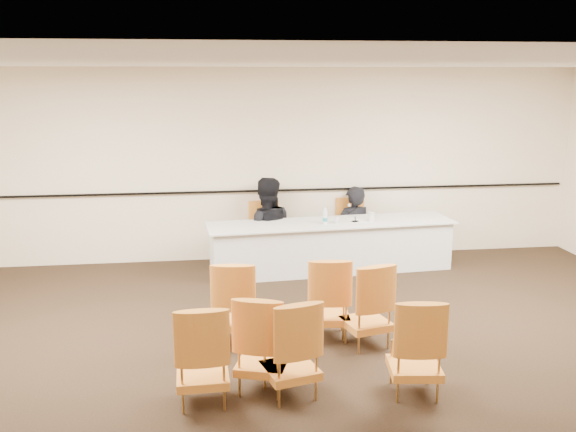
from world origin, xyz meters
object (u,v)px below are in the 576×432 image
(aud_chair_front_mid, at_px, (328,297))
(panelist_second, at_px, (266,235))
(panelist_main, at_px, (353,237))
(aud_chair_extra, at_px, (263,342))
(aud_chair_front_left, at_px, (235,302))
(aud_chair_back_left, at_px, (202,353))
(aud_chair_front_right, at_px, (366,304))
(microphone, at_px, (355,213))
(water_bottle, at_px, (325,216))
(coffee_cup, at_px, (371,217))
(panelist_main_chair, at_px, (353,229))
(aud_chair_back_right, at_px, (415,345))
(panelist_second_chair, at_px, (266,233))
(aud_chair_back_mid, at_px, (290,347))
(drinking_glass, at_px, (337,220))
(panel_table, at_px, (331,246))

(aud_chair_front_mid, bearing_deg, panelist_second, 103.43)
(panelist_main, relative_size, aud_chair_extra, 1.74)
(aud_chair_front_left, relative_size, aud_chair_extra, 1.00)
(aud_chair_back_left, bearing_deg, aud_chair_front_right, 28.89)
(microphone, relative_size, aud_chair_front_mid, 0.27)
(panelist_main, distance_m, water_bottle, 1.05)
(water_bottle, distance_m, coffee_cup, 0.72)
(microphone, height_order, aud_chair_back_left, microphone)
(panelist_main_chair, bearing_deg, aud_chair_back_right, -100.42)
(panelist_second_chair, bearing_deg, aud_chair_back_left, -107.56)
(microphone, distance_m, aud_chair_back_mid, 4.02)
(coffee_cup, bearing_deg, drinking_glass, -176.44)
(panelist_main_chair, height_order, microphone, microphone)
(aud_chair_front_right, bearing_deg, panelist_main, 64.65)
(panelist_second, bearing_deg, aud_chair_front_left, 80.51)
(panel_table, xyz_separation_m, panelist_main, (0.48, 0.59, -0.03))
(panelist_main, relative_size, coffee_cup, 11.62)
(panel_table, bearing_deg, aud_chair_front_mid, -106.48)
(aud_chair_front_mid, bearing_deg, panelist_main, 77.63)
(panelist_main, distance_m, aud_chair_back_right, 4.47)
(aud_chair_front_mid, relative_size, aud_chair_back_left, 1.00)
(aud_chair_front_left, distance_m, aud_chair_back_left, 1.32)
(coffee_cup, distance_m, aud_chair_front_left, 3.29)
(microphone, xyz_separation_m, aud_chair_front_right, (-0.52, -2.71, -0.39))
(panelist_main, xyz_separation_m, aud_chair_front_right, (-0.65, -3.33, 0.13))
(aud_chair_front_mid, distance_m, aud_chair_back_left, 1.89)
(aud_chair_front_right, bearing_deg, aud_chair_front_mid, 131.07)
(panelist_second_chair, height_order, aud_chair_front_left, same)
(coffee_cup, relative_size, aud_chair_extra, 0.15)
(panelist_main, distance_m, aud_chair_front_mid, 3.25)
(panelist_second, xyz_separation_m, aud_chair_extra, (-0.44, -4.08, 0.03))
(microphone, distance_m, aud_chair_front_right, 2.79)
(panelist_main, distance_m, panelist_main_chair, 0.13)
(panel_table, distance_m, panelist_main_chair, 0.77)
(panelist_main, bearing_deg, panelist_second_chair, -8.03)
(water_bottle, height_order, aud_chair_front_right, water_bottle)
(coffee_cup, relative_size, aud_chair_back_right, 0.15)
(aud_chair_front_mid, height_order, aud_chair_front_right, same)
(panelist_main_chair, distance_m, water_bottle, 0.99)
(panelist_second_chair, relative_size, coffee_cup, 6.68)
(coffee_cup, relative_size, aud_chair_front_left, 0.15)
(drinking_glass, relative_size, coffee_cup, 0.70)
(panelist_second, xyz_separation_m, aud_chair_back_right, (0.93, -4.34, 0.03))
(drinking_glass, distance_m, aud_chair_front_left, 2.94)
(panelist_second_chair, xyz_separation_m, aud_chair_front_right, (0.76, -3.23, 0.00))
(panelist_second, relative_size, aud_chair_extra, 1.91)
(microphone, height_order, aud_chair_extra, microphone)
(panel_table, xyz_separation_m, microphone, (0.35, -0.04, 0.50))
(panelist_second, xyz_separation_m, panelist_second_chair, (-0.00, 0.00, 0.03))
(aud_chair_front_left, bearing_deg, panelist_second_chair, 86.48)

